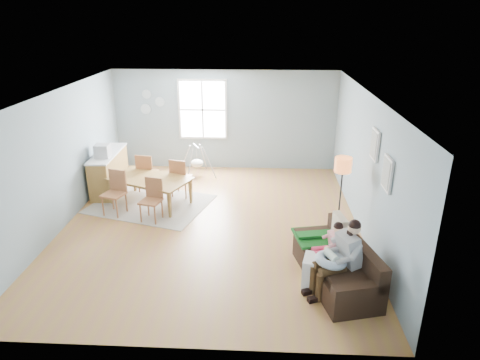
# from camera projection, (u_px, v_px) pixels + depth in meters

# --- Properties ---
(room) EXTENTS (8.40, 9.40, 3.90)m
(room) POSITION_uv_depth(u_px,v_px,m) (209.00, 109.00, 7.95)
(room) COLOR #AB7C3C
(window) EXTENTS (1.32, 0.08, 1.62)m
(window) POSITION_uv_depth(u_px,v_px,m) (203.00, 110.00, 11.48)
(window) COLOR silver
(window) RESTS_ON room
(pictures) EXTENTS (0.05, 1.34, 0.74)m
(pictures) POSITION_uv_depth(u_px,v_px,m) (381.00, 158.00, 7.05)
(pictures) COLOR silver
(pictures) RESTS_ON room
(wall_plates) EXTENTS (0.67, 0.02, 0.66)m
(wall_plates) POSITION_uv_depth(u_px,v_px,m) (151.00, 102.00, 11.49)
(wall_plates) COLOR #9CB4BB
(wall_plates) RESTS_ON room
(sofa) EXTENTS (1.25, 2.03, 0.77)m
(sofa) POSITION_uv_depth(u_px,v_px,m) (338.00, 267.00, 6.89)
(sofa) COLOR black
(sofa) RESTS_ON room
(green_throw) EXTENTS (0.99, 0.87, 0.04)m
(green_throw) POSITION_uv_depth(u_px,v_px,m) (321.00, 236.00, 7.37)
(green_throw) COLOR #166125
(green_throw) RESTS_ON sofa
(beige_pillow) EXTENTS (0.20, 0.47, 0.45)m
(beige_pillow) POSITION_uv_depth(u_px,v_px,m) (340.00, 228.00, 7.22)
(beige_pillow) COLOR tan
(beige_pillow) RESTS_ON sofa
(father) EXTENTS (0.92, 0.63, 1.23)m
(father) POSITION_uv_depth(u_px,v_px,m) (340.00, 256.00, 6.48)
(father) COLOR #97979A
(father) RESTS_ON sofa
(nursing_pillow) EXTENTS (0.65, 0.64, 0.20)m
(nursing_pillow) POSITION_uv_depth(u_px,v_px,m) (331.00, 260.00, 6.48)
(nursing_pillow) COLOR #AEC0D9
(nursing_pillow) RESTS_ON father
(infant) EXTENTS (0.22, 0.35, 0.13)m
(infant) POSITION_uv_depth(u_px,v_px,m) (331.00, 254.00, 6.48)
(infant) COLOR silver
(infant) RESTS_ON nursing_pillow
(toddler) EXTENTS (0.53, 0.34, 0.79)m
(toddler) POSITION_uv_depth(u_px,v_px,m) (332.00, 241.00, 6.90)
(toddler) COLOR white
(toddler) RESTS_ON sofa
(floor_lamp) EXTENTS (0.32, 0.32, 1.58)m
(floor_lamp) POSITION_uv_depth(u_px,v_px,m) (343.00, 171.00, 8.03)
(floor_lamp) COLOR black
(floor_lamp) RESTS_ON room
(storage_cube) EXTENTS (0.54, 0.50, 0.51)m
(storage_cube) POSITION_uv_depth(u_px,v_px,m) (317.00, 272.00, 6.77)
(storage_cube) COLOR silver
(storage_cube) RESTS_ON room
(rug) EXTENTS (2.95, 2.54, 0.01)m
(rug) POSITION_uv_depth(u_px,v_px,m) (151.00, 204.00, 9.78)
(rug) COLOR #A29E94
(rug) RESTS_ON room
(dining_table) EXTENTS (2.04, 1.63, 0.63)m
(dining_table) POSITION_uv_depth(u_px,v_px,m) (150.00, 191.00, 9.66)
(dining_table) COLOR brown
(dining_table) RESTS_ON rug
(chair_sw) EXTENTS (0.54, 0.54, 0.96)m
(chair_sw) POSITION_uv_depth(u_px,v_px,m) (116.00, 189.00, 9.18)
(chair_sw) COLOR brown
(chair_sw) RESTS_ON rug
(chair_se) EXTENTS (0.49, 0.49, 0.90)m
(chair_se) POSITION_uv_depth(u_px,v_px,m) (152.00, 197.00, 8.91)
(chair_se) COLOR brown
(chair_se) RESTS_ON rug
(chair_nw) EXTENTS (0.49, 0.49, 0.96)m
(chair_nw) POSITION_uv_depth(u_px,v_px,m) (146.00, 171.00, 10.25)
(chair_nw) COLOR brown
(chair_nw) RESTS_ON rug
(chair_ne) EXTENTS (0.52, 0.52, 0.95)m
(chair_ne) POSITION_uv_depth(u_px,v_px,m) (180.00, 175.00, 9.98)
(chair_ne) COLOR brown
(chair_ne) RESTS_ON rug
(counter) EXTENTS (0.54, 1.72, 0.96)m
(counter) POSITION_uv_depth(u_px,v_px,m) (109.00, 171.00, 10.40)
(counter) COLOR brown
(counter) RESTS_ON room
(monitor) EXTENTS (0.33, 0.31, 0.30)m
(monitor) POSITION_uv_depth(u_px,v_px,m) (102.00, 151.00, 9.87)
(monitor) COLOR #A9A9AE
(monitor) RESTS_ON counter
(baby_swing) EXTENTS (1.08, 1.09, 0.83)m
(baby_swing) POSITION_uv_depth(u_px,v_px,m) (197.00, 163.00, 11.34)
(baby_swing) COLOR #A9A9AE
(baby_swing) RESTS_ON room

